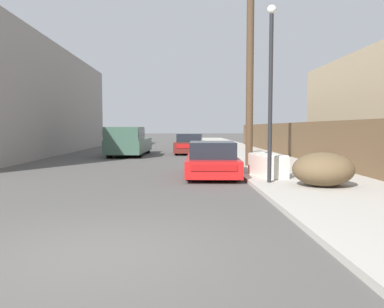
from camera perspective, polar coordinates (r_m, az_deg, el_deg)
The scene contains 12 objects.
ground_plane at distance 5.36m, azimuth -14.60°, elevation -14.87°, with size 220.00×220.00×0.00m, color #4F4C49.
sidewalk_curb at distance 28.78m, azimuth 6.73°, elevation 0.69°, with size 4.20×63.00×0.12m, color #ADA89E.
discarded_fridge at distance 12.58m, azimuth 11.45°, elevation -1.68°, with size 1.03×1.79×0.76m.
parked_sports_car_red at distance 13.37m, azimuth 3.06°, elevation -0.97°, with size 2.00×4.41×1.23m.
car_parked_mid at distance 24.70m, azimuth -0.30°, elevation 1.49°, with size 2.16×4.19×1.33m.
pickup_truck at distance 23.14m, azimuth -9.71°, elevation 1.91°, with size 2.26×5.89×1.77m.
utility_pole at distance 16.31m, azimuth 8.84°, elevation 14.46°, with size 1.80×0.31×8.92m.
street_lamp at distance 11.19m, azimuth 11.90°, elevation 10.73°, with size 0.26×0.26×5.08m.
brush_pile at distance 10.83m, azimuth 19.34°, elevation -2.23°, with size 1.67×1.47×0.93m.
wooden_fence at distance 21.07m, azimuth 15.25°, elevation 2.09°, with size 0.08×32.88×1.88m, color brown.
building_left_block at distance 27.30m, azimuth -25.95°, elevation 7.25°, with size 7.00×23.44×6.90m, color gray.
pedestrian at distance 24.74m, azimuth 8.82°, elevation 2.35°, with size 0.34×0.34×1.75m.
Camera 1 is at (1.17, -4.93, 1.72)m, focal length 35.00 mm.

